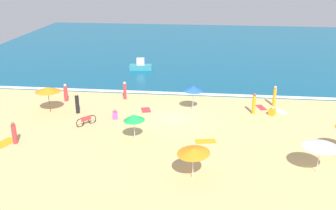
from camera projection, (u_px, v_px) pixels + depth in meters
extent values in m
plane|color=#D8B775|center=(174.00, 119.00, 32.58)|extent=(60.00, 60.00, 0.00)
cube|color=#0F567A|center=(192.00, 48.00, 58.63)|extent=(60.00, 44.00, 0.10)
cube|color=white|center=(180.00, 93.00, 38.41)|extent=(57.00, 0.70, 0.01)
cylinder|color=silver|center=(193.00, 164.00, 23.35)|extent=(0.05, 0.05, 1.98)
cone|color=orange|center=(193.00, 151.00, 23.05)|extent=(2.81, 2.81, 0.52)
cylinder|color=silver|center=(193.00, 98.00, 34.04)|extent=(0.05, 0.05, 2.20)
cone|color=blue|center=(193.00, 88.00, 33.72)|extent=(2.10, 2.10, 0.50)
cylinder|color=silver|center=(319.00, 157.00, 24.00)|extent=(0.05, 0.05, 2.07)
cone|color=white|center=(321.00, 144.00, 23.69)|extent=(2.66, 2.66, 0.40)
cylinder|color=#4C3823|center=(49.00, 100.00, 33.65)|extent=(0.05, 0.05, 2.21)
cone|color=orange|center=(48.00, 89.00, 33.31)|extent=(3.05, 3.06, 0.42)
cylinder|color=silver|center=(134.00, 127.00, 28.46)|extent=(0.05, 0.05, 1.94)
cone|color=green|center=(134.00, 117.00, 28.18)|extent=(2.12, 2.11, 0.51)
torus|color=black|center=(92.00, 119.00, 31.57)|extent=(0.53, 0.58, 0.72)
torus|color=black|center=(80.00, 123.00, 30.88)|extent=(0.53, 0.58, 0.72)
cube|color=red|center=(86.00, 119.00, 31.15)|extent=(0.63, 0.69, 0.36)
cylinder|color=red|center=(66.00, 94.00, 36.42)|extent=(0.50, 0.50, 1.43)
sphere|color=beige|center=(65.00, 85.00, 36.13)|extent=(0.26, 0.26, 0.26)
cylinder|color=red|center=(14.00, 134.00, 27.94)|extent=(0.35, 0.35, 1.43)
sphere|color=brown|center=(13.00, 124.00, 27.66)|extent=(0.23, 0.23, 0.23)
cube|color=orange|center=(272.00, 112.00, 33.22)|extent=(0.65, 0.65, 0.57)
sphere|color=beige|center=(272.00, 108.00, 33.09)|extent=(0.22, 0.22, 0.22)
cylinder|color=black|center=(77.00, 104.00, 33.51)|extent=(0.45, 0.45, 1.58)
sphere|color=#DBA884|center=(76.00, 94.00, 33.19)|extent=(0.25, 0.25, 0.25)
cube|color=#D84CA5|center=(115.00, 115.00, 32.41)|extent=(0.50, 0.50, 0.63)
sphere|color=#9E6B47|center=(115.00, 111.00, 32.26)|extent=(0.23, 0.23, 0.23)
cylinder|color=orange|center=(254.00, 105.00, 33.35)|extent=(0.33, 0.33, 1.62)
sphere|color=brown|center=(255.00, 95.00, 33.02)|extent=(0.27, 0.27, 0.27)
cylinder|color=red|center=(125.00, 92.00, 36.94)|extent=(0.34, 0.34, 1.46)
sphere|color=#DBA884|center=(125.00, 83.00, 36.64)|extent=(0.28, 0.28, 0.28)
cylinder|color=orange|center=(274.00, 97.00, 35.14)|extent=(0.40, 0.40, 1.68)
sphere|color=#DBA884|center=(275.00, 87.00, 34.81)|extent=(0.25, 0.25, 0.25)
cube|color=orange|center=(206.00, 141.00, 28.48)|extent=(1.64, 1.08, 0.01)
cube|color=white|center=(281.00, 111.00, 34.10)|extent=(1.17, 1.52, 0.01)
cube|color=red|center=(261.00, 107.00, 35.01)|extent=(0.99, 1.52, 0.01)
cube|color=red|center=(146.00, 110.00, 34.43)|extent=(1.11, 1.46, 0.01)
cube|color=orange|center=(5.00, 143.00, 28.25)|extent=(1.45, 1.90, 0.01)
cube|color=teal|center=(141.00, 67.00, 46.64)|extent=(2.75, 1.33, 0.60)
cube|color=silver|center=(141.00, 61.00, 46.39)|extent=(0.99, 0.73, 0.81)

